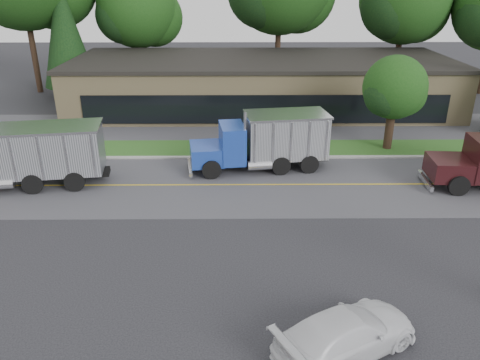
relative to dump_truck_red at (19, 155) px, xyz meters
The scene contains 14 objects.
ground 15.19m from the dump_truck_red, 36.67° to the right, with size 140.00×140.00×0.00m, color #37373D.
road 12.24m from the dump_truck_red, ahead, with size 60.00×8.00×0.02m, color #545459.
center_line 12.24m from the dump_truck_red, ahead, with size 60.00×0.12×0.01m, color gold.
curb 12.93m from the dump_truck_red, 19.10° to the left, with size 60.00×0.30×0.12m, color #9E9E99.
grass_verge 13.62m from the dump_truck_red, 26.34° to the left, with size 60.00×3.40×0.03m, color #29521C.
far_parking 16.45m from the dump_truck_red, 42.25° to the left, with size 60.00×7.00×0.02m, color #545459.
strip_mall 22.08m from the dump_truck_red, 50.31° to the left, with size 32.00×12.00×4.00m, color tan.
tree_far_b 25.82m from the dump_truck_red, 84.93° to the left, with size 8.25×7.77×11.77m.
tree_far_d 37.70m from the dump_truck_red, 40.48° to the left, with size 9.21×8.66×13.13m.
evergreen_left 21.77m from the dump_truck_red, 100.53° to the left, with size 4.85×4.85×11.02m.
tree_verge 23.07m from the dump_truck_red, 15.25° to the left, with size 4.36×4.10×6.22m.
dump_truck_red is the anchor object (origin of this frame).
dump_truck_blue 13.92m from the dump_truck_red, 10.44° to the left, with size 8.42×3.68×3.36m.
rally_car 19.84m from the dump_truck_red, 39.78° to the right, with size 1.97×4.86×1.41m, color silver.
Camera 1 is at (-0.25, -14.92, 10.81)m, focal length 35.00 mm.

